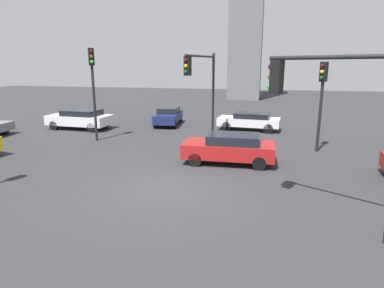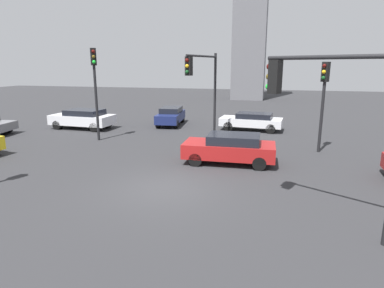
% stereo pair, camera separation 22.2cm
% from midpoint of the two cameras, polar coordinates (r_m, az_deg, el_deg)
% --- Properties ---
extents(ground_plane, '(108.34, 108.34, 0.00)m').
position_cam_midpoint_polar(ground_plane, '(12.66, -4.24, -7.65)').
color(ground_plane, '#2D2D30').
extents(traffic_light_0, '(0.45, 0.49, 5.55)m').
position_cam_midpoint_polar(traffic_light_0, '(20.89, -16.20, 11.00)').
color(traffic_light_0, black).
rests_on(traffic_light_0, ground_plane).
extents(traffic_light_2, '(3.36, 1.98, 5.04)m').
position_cam_midpoint_polar(traffic_light_2, '(9.77, 23.40, 6.78)').
color(traffic_light_2, black).
rests_on(traffic_light_2, ground_plane).
extents(traffic_light_3, '(1.11, 3.73, 5.30)m').
position_cam_midpoint_polar(traffic_light_3, '(19.61, 2.27, 11.27)').
color(traffic_light_3, black).
rests_on(traffic_light_3, ground_plane).
extents(traffic_light_4, '(0.44, 0.49, 4.73)m').
position_cam_midpoint_polar(traffic_light_4, '(18.58, 22.19, 8.68)').
color(traffic_light_4, black).
rests_on(traffic_light_4, ground_plane).
extents(car_0, '(2.08, 4.18, 1.37)m').
position_cam_midpoint_polar(car_0, '(25.87, -3.45, 4.94)').
color(car_0, navy).
rests_on(car_0, ground_plane).
extents(car_1, '(4.46, 2.14, 1.26)m').
position_cam_midpoint_polar(car_1, '(24.00, 10.57, 3.98)').
color(car_1, silver).
rests_on(car_1, ground_plane).
extents(car_2, '(4.32, 1.99, 1.41)m').
position_cam_midpoint_polar(car_2, '(15.68, 7.00, -0.68)').
color(car_2, maroon).
rests_on(car_2, ground_plane).
extents(car_4, '(4.62, 2.25, 1.41)m').
position_cam_midpoint_polar(car_4, '(25.54, -18.13, 4.26)').
color(car_4, silver).
rests_on(car_4, ground_plane).
extents(skyline_tower, '(4.31, 4.31, 24.68)m').
position_cam_midpoint_polar(skyline_tower, '(47.48, 10.36, 22.70)').
color(skyline_tower, slate).
rests_on(skyline_tower, ground_plane).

